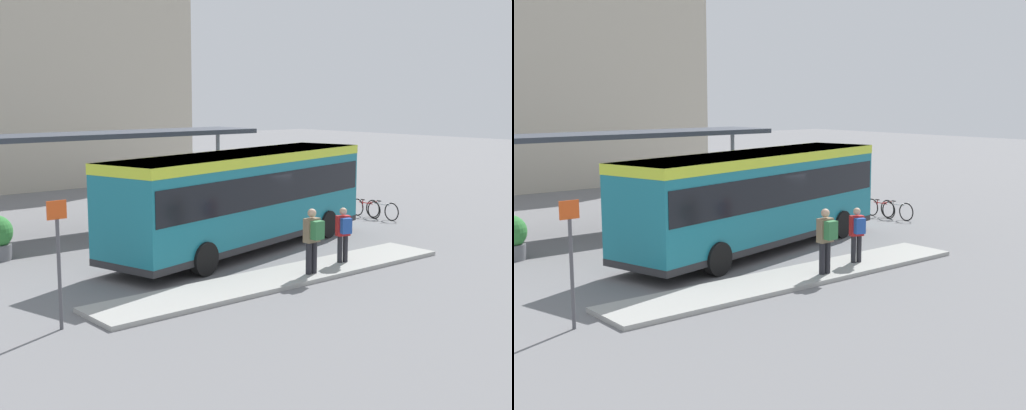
# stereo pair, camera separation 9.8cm
# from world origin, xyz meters

# --- Properties ---
(ground_plane) EXTENTS (120.00, 120.00, 0.00)m
(ground_plane) POSITION_xyz_m (0.00, 0.00, 0.00)
(ground_plane) COLOR slate
(curb_island) EXTENTS (11.42, 1.80, 0.12)m
(curb_island) POSITION_xyz_m (-1.58, -3.60, 0.06)
(curb_island) COLOR #9E9E99
(curb_island) RESTS_ON ground_plane
(city_bus) EXTENTS (11.05, 4.91, 3.16)m
(city_bus) POSITION_xyz_m (0.01, 0.00, 1.85)
(city_bus) COLOR #197284
(city_bus) RESTS_ON ground_plane
(pedestrian_waiting) EXTENTS (0.47, 0.50, 1.62)m
(pedestrian_waiting) POSITION_xyz_m (0.81, -3.64, 1.05)
(pedestrian_waiting) COLOR #232328
(pedestrian_waiting) RESTS_ON curb_island
(pedestrian_companion) EXTENTS (0.45, 0.46, 1.81)m
(pedestrian_companion) POSITION_xyz_m (-0.84, -4.03, 1.16)
(pedestrian_companion) COLOR #232328
(pedestrian_companion) RESTS_ON curb_island
(bicycle_white) EXTENTS (0.48, 1.74, 0.75)m
(bicycle_white) POSITION_xyz_m (7.98, 0.87, 0.38)
(bicycle_white) COLOR black
(bicycle_white) RESTS_ON ground_plane
(bicycle_red) EXTENTS (0.48, 1.69, 0.73)m
(bicycle_red) POSITION_xyz_m (7.84, 1.63, 0.37)
(bicycle_red) COLOR black
(bicycle_red) RESTS_ON ground_plane
(station_shelter) EXTENTS (13.67, 2.58, 3.63)m
(station_shelter) POSITION_xyz_m (-2.26, 6.02, 3.49)
(station_shelter) COLOR #383D47
(station_shelter) RESTS_ON ground_plane
(platform_sign) EXTENTS (0.44, 0.08, 2.80)m
(platform_sign) POSITION_xyz_m (-8.01, -3.63, 1.56)
(platform_sign) COLOR #4C4C51
(platform_sign) RESTS_ON ground_plane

